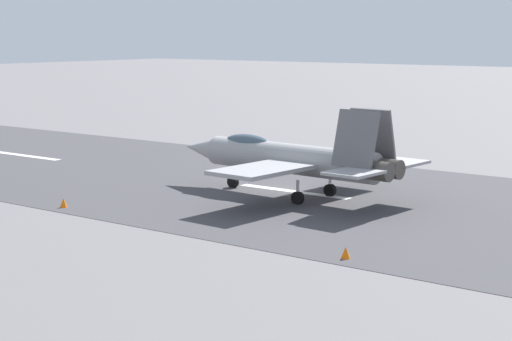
# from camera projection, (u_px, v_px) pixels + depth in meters

# --- Properties ---
(ground_plane) EXTENTS (400.00, 400.00, 0.00)m
(ground_plane) POSITION_uv_depth(u_px,v_px,m) (284.00, 190.00, 54.09)
(ground_plane) COLOR slate
(runway_strip) EXTENTS (240.00, 26.00, 0.02)m
(runway_strip) POSITION_uv_depth(u_px,v_px,m) (284.00, 190.00, 54.07)
(runway_strip) COLOR #424144
(runway_strip) RESTS_ON ground
(fighter_jet) EXTENTS (16.39, 13.66, 5.58)m
(fighter_jet) POSITION_uv_depth(u_px,v_px,m) (291.00, 158.00, 51.63)
(fighter_jet) COLOR #989799
(fighter_jet) RESTS_ON ground
(crew_person) EXTENTS (0.60, 0.48, 1.69)m
(crew_person) POSITION_uv_depth(u_px,v_px,m) (255.00, 148.00, 67.78)
(crew_person) COLOR #1E2338
(crew_person) RESTS_ON ground
(marker_cone_near) EXTENTS (0.44, 0.44, 0.55)m
(marker_cone_near) POSITION_uv_depth(u_px,v_px,m) (346.00, 253.00, 37.67)
(marker_cone_near) COLOR orange
(marker_cone_near) RESTS_ON ground
(marker_cone_mid) EXTENTS (0.44, 0.44, 0.55)m
(marker_cone_mid) POSITION_uv_depth(u_px,v_px,m) (64.00, 203.00, 48.73)
(marker_cone_mid) COLOR orange
(marker_cone_mid) RESTS_ON ground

